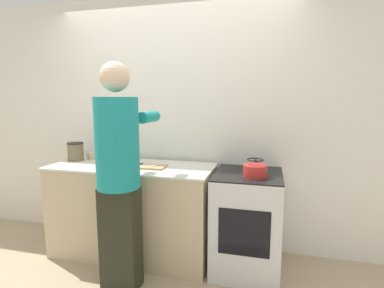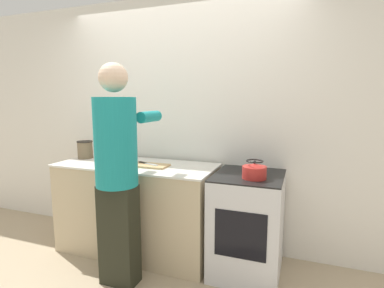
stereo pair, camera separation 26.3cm
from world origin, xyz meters
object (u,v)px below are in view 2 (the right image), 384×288
(oven, at_px, (247,224))
(knife, at_px, (147,163))
(canister_jar, at_px, (85,150))
(bowl_prep, at_px, (103,154))
(cutting_board, at_px, (149,165))
(kettle, at_px, (254,171))
(person, at_px, (117,168))

(oven, bearing_deg, knife, -178.58)
(knife, xyz_separation_m, canister_jar, (-0.82, 0.10, 0.07))
(oven, height_order, bowl_prep, bowl_prep)
(oven, bearing_deg, cutting_board, -177.23)
(cutting_board, height_order, bowl_prep, bowl_prep)
(knife, relative_size, bowl_prep, 1.83)
(canister_jar, bearing_deg, kettle, -5.51)
(knife, xyz_separation_m, kettle, (1.05, -0.08, 0.03))
(cutting_board, xyz_separation_m, canister_jar, (-0.85, 0.12, 0.09))
(cutting_board, relative_size, kettle, 1.90)
(oven, bearing_deg, kettle, -59.84)
(bowl_prep, distance_m, canister_jar, 0.19)
(oven, relative_size, canister_jar, 4.76)
(kettle, distance_m, bowl_prep, 1.76)
(knife, distance_m, kettle, 1.05)
(kettle, distance_m, canister_jar, 1.88)
(oven, relative_size, kettle, 4.50)
(knife, height_order, kettle, kettle)
(kettle, bearing_deg, knife, 175.40)
(bowl_prep, bearing_deg, cutting_board, -18.76)
(knife, relative_size, kettle, 1.25)
(oven, height_order, knife, knife)
(cutting_board, xyz_separation_m, bowl_prep, (-0.71, 0.24, 0.03))
(cutting_board, relative_size, canister_jar, 2.00)
(knife, distance_m, canister_jar, 0.83)
(knife, bearing_deg, canister_jar, -165.99)
(oven, distance_m, canister_jar, 1.89)
(person, relative_size, cutting_board, 4.83)
(person, distance_m, canister_jar, 1.02)
(person, relative_size, canister_jar, 9.68)
(kettle, height_order, canister_jar, canister_jar)
(knife, bearing_deg, person, -68.88)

